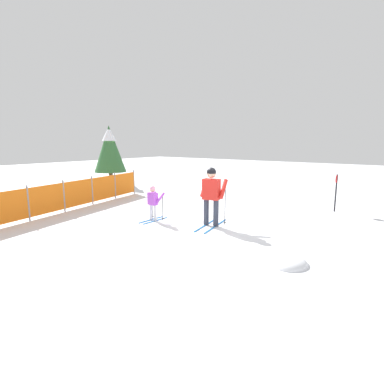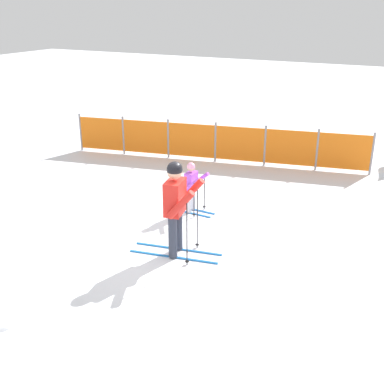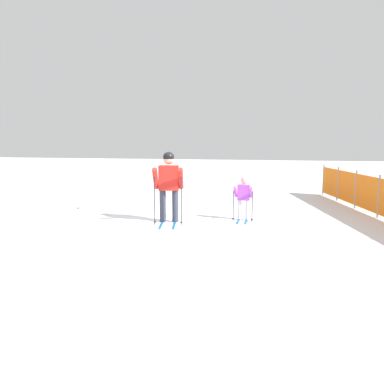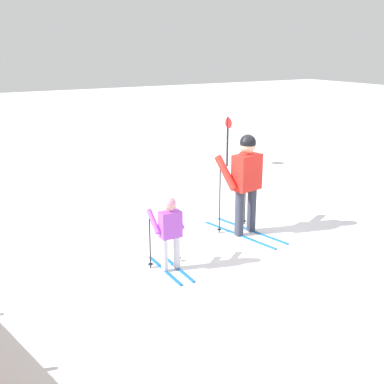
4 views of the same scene
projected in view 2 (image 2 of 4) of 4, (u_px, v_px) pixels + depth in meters
The scene contains 4 objects.
ground_plane at pixel (165, 251), 8.76m from camera, with size 60.00×60.00×0.00m, color white.
skier_adult at pixel (176, 201), 8.31m from camera, with size 1.68×0.81×1.74m.
skier_child at pixel (192, 183), 10.19m from camera, with size 1.05×0.54×1.11m.
safety_fence at pixel (215, 142), 13.49m from camera, with size 8.22×1.76×1.13m.
Camera 2 is at (3.97, -6.67, 4.24)m, focal length 45.00 mm.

